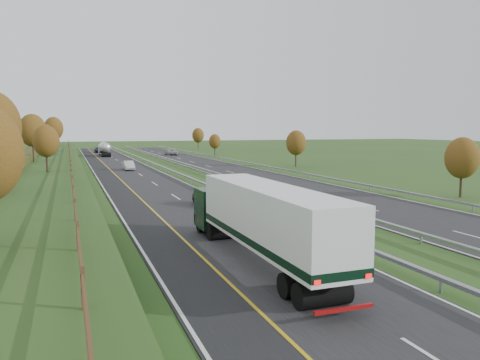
{
  "coord_description": "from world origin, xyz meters",
  "views": [
    {
      "loc": [
        -8.74,
        -10.85,
        6.84
      ],
      "look_at": [
        5.86,
        28.78,
        2.2
      ],
      "focal_mm": 35.0,
      "sensor_mm": 36.0,
      "label": 1
    }
  ],
  "objects_px": {
    "box_lorry": "(260,219)",
    "car_small_far": "(99,150)",
    "car_oncoming": "(171,152)",
    "road_tanker": "(105,149)",
    "car_silver_mid": "(129,165)",
    "car_dark_near": "(207,198)"
  },
  "relations": [
    {
      "from": "box_lorry",
      "to": "car_small_far",
      "type": "height_order",
      "value": "box_lorry"
    },
    {
      "from": "car_oncoming",
      "to": "road_tanker",
      "type": "bearing_deg",
      "value": -4.82
    },
    {
      "from": "road_tanker",
      "to": "car_silver_mid",
      "type": "bearing_deg",
      "value": -89.12
    },
    {
      "from": "car_small_far",
      "to": "car_silver_mid",
      "type": "bearing_deg",
      "value": -92.73
    },
    {
      "from": "box_lorry",
      "to": "road_tanker",
      "type": "distance_m",
      "value": 100.8
    },
    {
      "from": "car_small_far",
      "to": "car_oncoming",
      "type": "distance_m",
      "value": 25.2
    },
    {
      "from": "car_silver_mid",
      "to": "car_oncoming",
      "type": "relative_size",
      "value": 0.81
    },
    {
      "from": "road_tanker",
      "to": "box_lorry",
      "type": "bearing_deg",
      "value": -89.84
    },
    {
      "from": "car_silver_mid",
      "to": "car_dark_near",
      "type": "bearing_deg",
      "value": -87.26
    },
    {
      "from": "road_tanker",
      "to": "car_dark_near",
      "type": "distance_m",
      "value": 82.55
    },
    {
      "from": "car_dark_near",
      "to": "car_silver_mid",
      "type": "distance_m",
      "value": 39.11
    },
    {
      "from": "car_silver_mid",
      "to": "car_small_far",
      "type": "height_order",
      "value": "car_small_far"
    },
    {
      "from": "car_silver_mid",
      "to": "car_oncoming",
      "type": "distance_m",
      "value": 44.66
    },
    {
      "from": "box_lorry",
      "to": "car_silver_mid",
      "type": "bearing_deg",
      "value": 89.62
    },
    {
      "from": "car_silver_mid",
      "to": "car_oncoming",
      "type": "bearing_deg",
      "value": 68.82
    },
    {
      "from": "box_lorry",
      "to": "car_silver_mid",
      "type": "xyz_separation_m",
      "value": [
        0.38,
        57.36,
        -1.54
      ]
    },
    {
      "from": "car_silver_mid",
      "to": "car_small_far",
      "type": "relative_size",
      "value": 0.82
    },
    {
      "from": "box_lorry",
      "to": "car_oncoming",
      "type": "bearing_deg",
      "value": 80.68
    },
    {
      "from": "car_small_far",
      "to": "car_oncoming",
      "type": "bearing_deg",
      "value": -51.72
    },
    {
      "from": "road_tanker",
      "to": "car_small_far",
      "type": "distance_m",
      "value": 17.08
    },
    {
      "from": "box_lorry",
      "to": "car_small_far",
      "type": "bearing_deg",
      "value": 90.28
    },
    {
      "from": "box_lorry",
      "to": "car_dark_near",
      "type": "relative_size",
      "value": 4.06
    }
  ]
}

